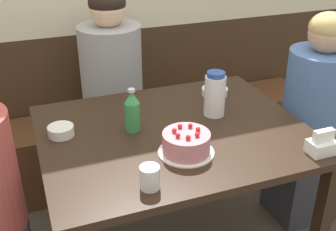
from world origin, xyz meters
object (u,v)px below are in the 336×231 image
bowl_soup_white (215,91)px  bowl_rice_small (61,131)px  soju_bottle (132,111)px  water_pitcher (215,94)px  napkin_holder (322,145)px  glass_water_tall (150,177)px  person_grey_tee (312,126)px  birthday_cake (186,143)px  person_pale_blue_shirt (113,99)px  bench_seat (128,144)px

bowl_soup_white → bowl_rice_small: 0.83m
soju_bottle → water_pitcher: bearing=1.4°
napkin_holder → glass_water_tall: napkin_holder is taller
bowl_soup_white → person_grey_tee: size_ratio=0.11×
birthday_cake → soju_bottle: bearing=119.5°
birthday_cake → water_pitcher: size_ratio=1.06×
glass_water_tall → person_pale_blue_shirt: 1.12m
napkin_holder → person_grey_tee: person_grey_tee is taller
bench_seat → water_pitcher: 1.02m
birthday_cake → bowl_rice_small: birthday_cake is taller
glass_water_tall → bowl_rice_small: bearing=116.4°
bench_seat → napkin_holder: (0.49, -1.22, 0.58)m
glass_water_tall → birthday_cake: bearing=38.6°
bowl_rice_small → glass_water_tall: 0.55m
birthday_cake → bowl_rice_small: 0.56m
water_pitcher → bowl_soup_white: (0.10, 0.20, -0.09)m
person_grey_tee → person_pale_blue_shirt: bearing=-34.1°
bench_seat → water_pitcher: (0.23, -0.75, 0.65)m
soju_bottle → bowl_soup_white: (0.51, 0.21, -0.07)m
soju_bottle → person_grey_tee: 1.05m
water_pitcher → person_pale_blue_shirt: 0.78m
bench_seat → water_pitcher: size_ratio=12.04×
soju_bottle → napkin_holder: 0.80m
bowl_rice_small → person_pale_blue_shirt: 0.73m
birthday_cake → bowl_soup_white: bearing=52.6°
soju_bottle → person_pale_blue_shirt: 0.71m
bench_seat → soju_bottle: soju_bottle is taller
person_pale_blue_shirt → person_grey_tee: (0.95, -0.64, -0.04)m
birthday_cake → bowl_soup_white: birthday_cake is taller
water_pitcher → person_grey_tee: (0.61, 0.01, -0.29)m
bench_seat → bowl_rice_small: (-0.48, -0.70, 0.57)m
bowl_soup_white → person_pale_blue_shirt: bearing=134.0°
bench_seat → soju_bottle: 1.01m
water_pitcher → bowl_rice_small: water_pitcher is taller
person_pale_blue_shirt → soju_bottle: bearing=-5.7°
water_pitcher → glass_water_tall: 0.64m
bowl_soup_white → person_pale_blue_shirt: 0.66m
soju_bottle → bowl_rice_small: 0.32m
person_pale_blue_shirt → person_grey_tee: person_pale_blue_shirt is taller
napkin_holder → person_pale_blue_shirt: bearing=117.8°
water_pitcher → glass_water_tall: bearing=-136.9°
bench_seat → soju_bottle: size_ratio=13.04×
birthday_cake → glass_water_tall: size_ratio=2.61×
person_grey_tee → bowl_rice_small: bearing=-1.7°
birthday_cake → glass_water_tall: 0.27m
bench_seat → person_grey_tee: 1.18m
bowl_soup_white → napkin_holder: bearing=-77.2°
bench_seat → bowl_rice_small: bowl_rice_small is taller
glass_water_tall → bench_seat: bearing=79.0°
bowl_rice_small → glass_water_tall: size_ratio=1.29×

